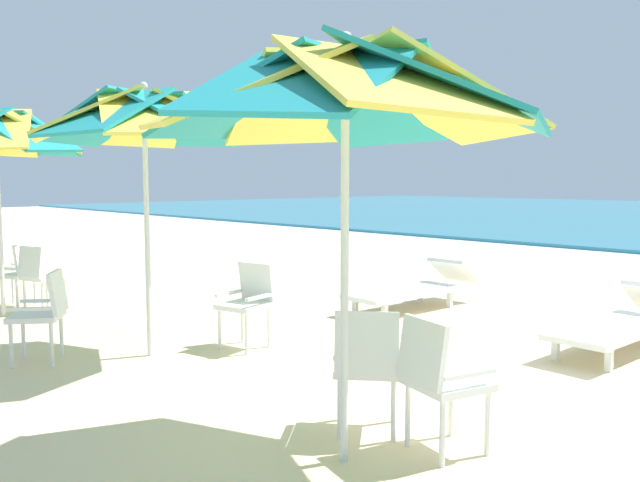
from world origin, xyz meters
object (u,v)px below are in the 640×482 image
Objects in this scene: beach_umbrella_1 at (144,120)px; plastic_chair_3 at (44,310)px; sun_lounger_2 at (414,288)px; beach_umbrella_0 at (345,95)px; plastic_chair_1 at (439,376)px; plastic_chair_4 at (40,274)px; sun_lounger_1 at (622,323)px; plastic_chair_5 at (18,271)px; plastic_chair_2 at (249,299)px; plastic_chair_0 at (368,362)px.

plastic_chair_3 is (-0.47, -0.83, -1.78)m from beach_umbrella_1.
beach_umbrella_1 is 4.22m from sun_lounger_2.
beach_umbrella_0 reaches higher than plastic_chair_3.
plastic_chair_1 is 3.92m from plastic_chair_3.
beach_umbrella_1 is at bearing -0.54° from plastic_chair_4.
beach_umbrella_0 is 2.96× the size of plastic_chair_3.
beach_umbrella_0 is 3.01m from beach_umbrella_1.
sun_lounger_2 is (-2.76, 0.12, 0.00)m from sun_lounger_1.
sun_lounger_2 is at bearing 80.14° from plastic_chair_3.
beach_umbrella_1 is 3.04× the size of plastic_chair_5.
plastic_chair_5 is at bearing -150.58° from sun_lounger_1.
sun_lounger_2 is (3.73, 3.78, -0.22)m from plastic_chair_5.
plastic_chair_5 is at bearing -167.40° from plastic_chair_4.
plastic_chair_3 is (-3.46, -0.51, -1.71)m from beach_umbrella_0.
plastic_chair_5 is at bearing 177.81° from beach_umbrella_0.
beach_umbrella_1 is 3.43m from plastic_chair_4.
plastic_chair_2 is 0.40× the size of sun_lounger_1.
plastic_chair_4 is 4.91m from sun_lounger_2.
beach_umbrella_1 is 1.22× the size of sun_lounger_2.
beach_umbrella_0 is 1.19× the size of sun_lounger_2.
sun_lounger_1 is (0.08, 3.90, -1.93)m from beach_umbrella_0.
beach_umbrella_1 reaches higher than plastic_chair_5.
plastic_chair_0 and plastic_chair_5 have the same top height.
sun_lounger_2 is (-2.67, 4.03, -1.93)m from beach_umbrella_0.
plastic_chair_0 is (-0.19, 0.42, -1.71)m from beach_umbrella_0.
plastic_chair_1 and plastic_chair_4 have the same top height.
sun_lounger_1 is at bearing 88.79° from beach_umbrella_0.
beach_umbrella_1 reaches higher than plastic_chair_4.
sun_lounger_1 is (6.01, 3.55, -0.22)m from plastic_chair_4.
sun_lounger_2 is (0.32, 3.70, -2.00)m from beach_umbrella_1.
plastic_chair_4 is 1.00× the size of plastic_chair_5.
beach_umbrella_1 is at bearing -176.64° from plastic_chair_1.
plastic_chair_4 is (-5.73, -0.07, 0.00)m from plastic_chair_0.
plastic_chair_5 is (-3.41, -0.08, -1.78)m from beach_umbrella_1.
plastic_chair_4 is at bearing 176.60° from beach_umbrella_0.
plastic_chair_1 and plastic_chair_5 have the same top height.
plastic_chair_0 is 3.40m from plastic_chair_3.
plastic_chair_4 is at bearing -178.47° from plastic_chair_1.
sun_lounger_2 is at bearing 123.58° from beach_umbrella_0.
plastic_chair_3 is (-0.87, -1.74, 0.00)m from plastic_chair_2.
beach_umbrella_1 is (-3.31, -0.19, 1.78)m from plastic_chair_1.
plastic_chair_2 is at bearing 14.73° from plastic_chair_4.
plastic_chair_1 is 3.77m from beach_umbrella_1.
beach_umbrella_1 is 2.02m from plastic_chair_3.
plastic_chair_5 reaches higher than sun_lounger_1.
plastic_chair_0 and plastic_chair_4 have the same top height.
plastic_chair_2 is (-2.91, 0.71, 0.00)m from plastic_chair_1.
plastic_chair_3 reaches higher than sun_lounger_2.
plastic_chair_3 is 5.66m from sun_lounger_1.
beach_umbrella_1 is 3.04× the size of plastic_chair_4.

